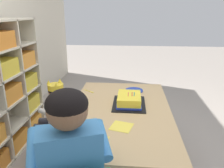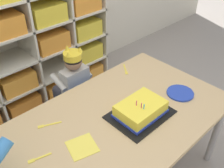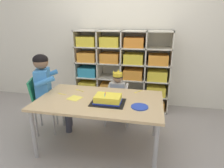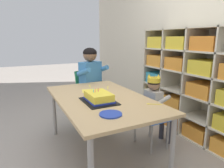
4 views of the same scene
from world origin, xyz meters
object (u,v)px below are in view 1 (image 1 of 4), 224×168
Objects in this scene: child_with_crown at (53,113)px; adult_helper_seated at (70,159)px; fork_near_child_seat at (105,142)px; classroom_chair_blue at (65,127)px; activity_table at (120,115)px; birthday_cake_on_tray at (129,100)px; fork_near_cake_tray at (89,91)px; fork_at_table_front_edge at (84,128)px; paper_plate_stack at (134,90)px.

child_with_crown is 0.98m from adult_helper_seated.
classroom_chair_blue is at bearing 51.29° from fork_near_child_seat.
activity_table is 0.17m from birthday_cake_on_tray.
classroom_chair_blue is 0.56× the size of adult_helper_seated.
adult_helper_seated reaches higher than classroom_chair_blue.
activity_table is at bearing 79.27° from child_with_crown.
birthday_cake_on_tray reaches higher than fork_near_child_seat.
adult_helper_seated is at bearing 164.28° from activity_table.
adult_helper_seated is 0.94m from birthday_cake_on_tray.
fork_near_cake_tray is (0.93, 0.27, 0.00)m from fork_near_child_seat.
birthday_cake_on_tray reaches higher than fork_at_table_front_edge.
birthday_cake_on_tray is (0.89, -0.29, -0.02)m from adult_helper_seated.
adult_helper_seated is (-0.77, 0.22, 0.11)m from activity_table.
child_with_crown is at bearing 90.91° from birthday_cake_on_tray.
fork_at_table_front_edge is at bearing 134.07° from fork_near_cake_tray.
fork_near_cake_tray is (0.30, 0.41, -0.04)m from birthday_cake_on_tray.
adult_helper_seated is 0.31m from fork_near_child_seat.
adult_helper_seated reaches higher than child_with_crown.
child_with_crown reaches higher than fork_near_cake_tray.
adult_helper_seated is at bearing 132.25° from fork_near_cake_tray.
birthday_cake_on_tray is (0.12, -0.08, 0.09)m from activity_table.
classroom_chair_blue is 0.81m from fork_near_child_seat.
child_with_crown is 0.44m from fork_near_cake_tray.
paper_plate_stack reaches higher than fork_near_cake_tray.
birthday_cake_on_tray is 0.56m from fork_at_table_front_edge.
fork_at_table_front_edge is (0.17, 0.17, 0.00)m from fork_near_child_seat.
birthday_cake_on_tray is 2.06× the size of paper_plate_stack.
child_with_crown is 2.24× the size of birthday_cake_on_tray.
fork_near_child_seat is at bearing -140.59° from adult_helper_seated.
adult_helper_seated reaches higher than activity_table.
fork_near_child_seat is at bearing 172.85° from activity_table.
child_with_crown is (0.11, 0.63, -0.05)m from activity_table.
birthday_cake_on_tray is at bearing -33.30° from activity_table.
fork_near_child_seat is at bearing 169.09° from paper_plate_stack.
child_with_crown is 0.84m from paper_plate_stack.
classroom_chair_blue is at bearing 78.26° from activity_table.
fork_at_table_front_edge is (-0.45, -0.29, 0.25)m from classroom_chair_blue.
fork_near_cake_tray is (0.31, -0.29, 0.11)m from child_with_crown.
fork_near_cake_tray and fork_at_table_front_edge have the same top height.
paper_plate_stack is at bearing 118.36° from classroom_chair_blue.
fork_at_table_front_edge is at bearing 145.72° from birthday_cake_on_tray.
fork_at_table_front_edge is (-0.76, -0.10, 0.00)m from fork_near_cake_tray.
fork_at_table_front_edge reaches higher than activity_table.
adult_helper_seated is at bearing 164.36° from fork_near_child_seat.
child_with_crown reaches higher than fork_at_table_front_edge.
paper_plate_stack is at bearing -136.45° from fork_near_cake_tray.
fork_at_table_front_edge is (-0.34, 0.24, 0.05)m from activity_table.
fork_at_table_front_edge is at bearing 145.38° from activity_table.
classroom_chair_blue is at bearing 119.41° from paper_plate_stack.
adult_helper_seated is 6.01× the size of paper_plate_stack.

